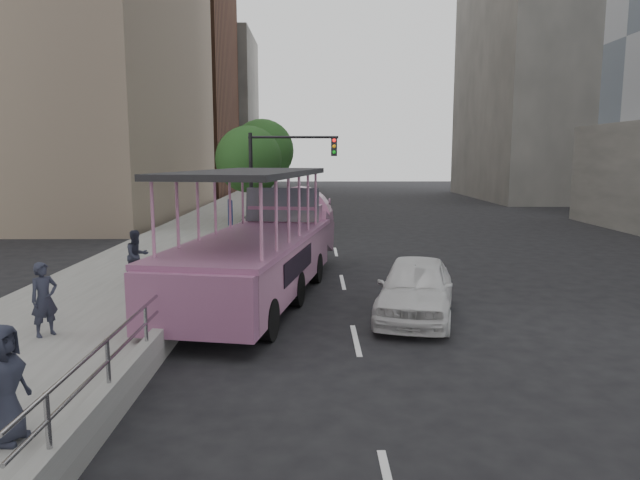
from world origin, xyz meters
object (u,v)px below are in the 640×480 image
pedestrian_mid (137,256)px  traffic_signal (276,170)px  pedestrian_far (3,384)px  parking_sign (231,230)px  duck_boat (265,248)px  street_tree_far (264,153)px  pedestrian_near (44,299)px  street_tree_near (250,162)px  car (416,288)px

pedestrian_mid → traffic_signal: 10.59m
pedestrian_far → parking_sign: 11.62m
duck_boat → street_tree_far: street_tree_far is taller
pedestrian_near → traffic_signal: (4.01, 15.02, 2.39)m
parking_sign → street_tree_near: 11.75m
traffic_signal → street_tree_near: bearing=115.0°
pedestrian_mid → pedestrian_far: pedestrian_far is taller
pedestrian_far → parking_sign: parking_sign is taller
pedestrian_far → parking_sign: bearing=0.1°
duck_boat → street_tree_near: bearing=98.0°
street_tree_near → traffic_signal: bearing=-65.0°
pedestrian_near → street_tree_near: 18.80m
duck_boat → car: 4.86m
parking_sign → street_tree_far: size_ratio=0.42×
duck_boat → parking_sign: duck_boat is taller
pedestrian_mid → parking_sign: parking_sign is taller
traffic_signal → car: bearing=-70.9°
pedestrian_near → street_tree_far: size_ratio=0.25×
pedestrian_near → traffic_signal: traffic_signal is taller
car → parking_sign: parking_sign is taller
parking_sign → street_tree_near: size_ratio=0.47×
street_tree_near → street_tree_far: size_ratio=0.89×
parking_sign → street_tree_near: (-0.59, 11.54, 2.12)m
pedestrian_near → street_tree_near: street_tree_near is taller
pedestrian_far → street_tree_near: (0.80, 23.07, 2.70)m
car → pedestrian_near: 8.72m
car → duck_boat: bearing=161.6°
duck_boat → pedestrian_mid: (-3.99, 0.43, -0.30)m
parking_sign → street_tree_far: street_tree_far is taller
street_tree_far → duck_boat: bearing=-85.0°
car → street_tree_far: size_ratio=0.71×
street_tree_near → pedestrian_mid: bearing=-99.1°
pedestrian_near → street_tree_far: 24.79m
duck_boat → parking_sign: size_ratio=4.28×
pedestrian_mid → traffic_signal: size_ratio=0.31×
car → pedestrian_far: 9.74m
car → parking_sign: (-5.39, 4.53, 0.93)m
duck_boat → parking_sign: bearing=123.9°
traffic_signal → duck_boat: bearing=-88.3°
car → parking_sign: 7.10m
street_tree_near → pedestrian_near: bearing=-97.4°
pedestrian_near → pedestrian_mid: bearing=35.7°
pedestrian_far → street_tree_near: bearing=4.9°
pedestrian_mid → street_tree_far: bearing=34.5°
parking_sign → street_tree_near: bearing=92.9°
parking_sign → pedestrian_near: bearing=-113.5°
traffic_signal → street_tree_near: street_tree_near is taller
pedestrian_far → pedestrian_near: bearing=26.2°
car → pedestrian_far: bearing=-120.1°
pedestrian_far → street_tree_near: size_ratio=0.29×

